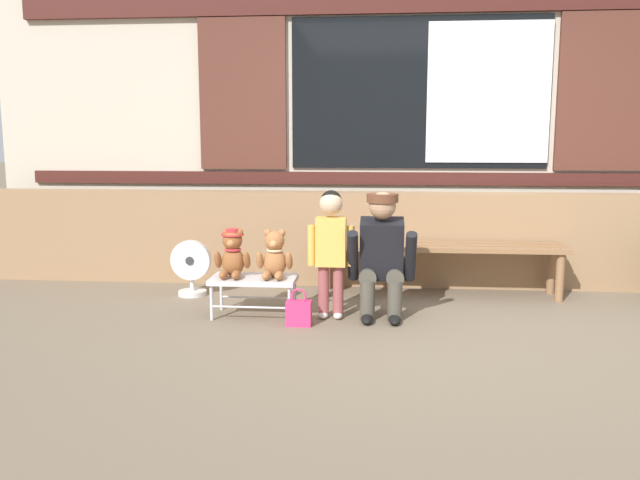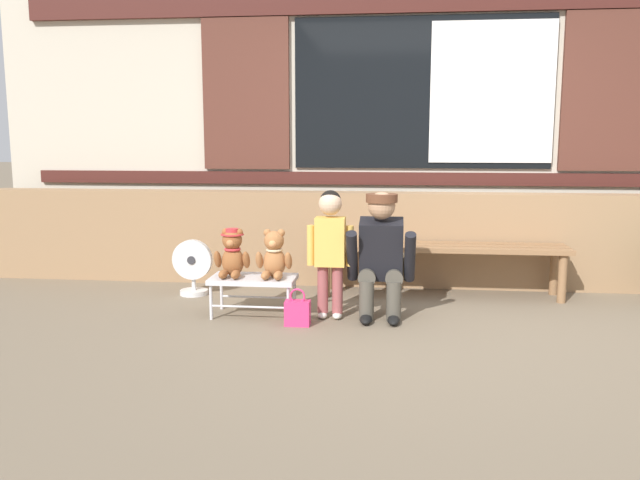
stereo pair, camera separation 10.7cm
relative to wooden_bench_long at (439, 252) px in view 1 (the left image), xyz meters
The scene contains 11 objects.
ground_plane 1.13m from the wooden_bench_long, 98.56° to the right, with size 60.00×60.00×0.00m, color #756651.
brick_low_wall 0.40m from the wooden_bench_long, 113.62° to the left, with size 8.13×0.25×0.85m, color #997551.
shop_facade 1.74m from the wooden_bench_long, 100.03° to the left, with size 8.30×0.26×3.72m.
wooden_bench_long is the anchor object (origin of this frame).
small_display_bench 1.66m from the wooden_bench_long, 151.05° to the right, with size 0.64×0.36×0.30m.
teddy_bear_with_hat 1.80m from the wooden_bench_long, 153.58° to the right, with size 0.28×0.27×0.36m.
teddy_bear_plain 1.52m from the wooden_bench_long, 148.18° to the right, with size 0.28×0.26×0.36m.
child_standing 1.20m from the wooden_bench_long, 137.13° to the right, with size 0.35×0.18×0.96m.
adult_crouching 0.91m from the wooden_bench_long, 122.43° to the right, with size 0.50×0.49×0.95m.
handbag_on_ground 1.52m from the wooden_bench_long, 136.47° to the right, with size 0.18×0.11×0.27m.
floor_fan 2.12m from the wooden_bench_long, behind, with size 0.34×0.24×0.48m.
Camera 1 is at (-0.36, -4.48, 1.34)m, focal length 36.59 mm.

